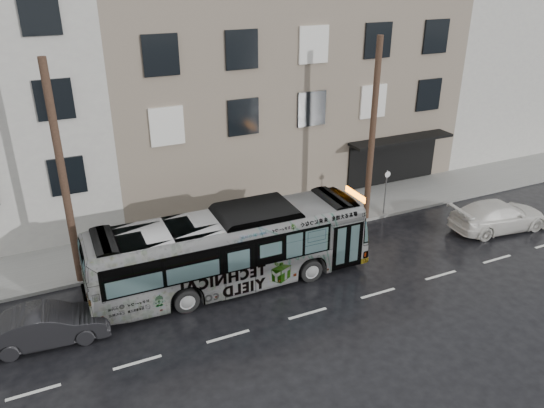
{
  "coord_description": "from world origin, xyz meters",
  "views": [
    {
      "loc": [
        -8.14,
        -16.88,
        12.08
      ],
      "look_at": [
        0.83,
        2.5,
        2.32
      ],
      "focal_mm": 35.0,
      "sensor_mm": 36.0,
      "label": 1
    }
  ],
  "objects_px": {
    "bus": "(231,249)",
    "utility_pole_rear": "(63,178)",
    "utility_pole_front": "(372,133)",
    "dark_sedan": "(48,326)",
    "sign_post": "(385,192)",
    "white_sedan": "(499,216)"
  },
  "relations": [
    {
      "from": "bus",
      "to": "utility_pole_rear",
      "type": "bearing_deg",
      "value": 66.1
    },
    {
      "from": "utility_pole_front",
      "to": "dark_sedan",
      "type": "xyz_separation_m",
      "value": [
        -15.43,
        -3.43,
        -3.98
      ]
    },
    {
      "from": "utility_pole_rear",
      "to": "sign_post",
      "type": "distance_m",
      "value": 15.46
    },
    {
      "from": "utility_pole_front",
      "to": "utility_pole_rear",
      "type": "bearing_deg",
      "value": 180.0
    },
    {
      "from": "dark_sedan",
      "to": "sign_post",
      "type": "bearing_deg",
      "value": -73.99
    },
    {
      "from": "sign_post",
      "to": "white_sedan",
      "type": "relative_size",
      "value": 0.48
    },
    {
      "from": "bus",
      "to": "sign_post",
      "type": "bearing_deg",
      "value": -73.65
    },
    {
      "from": "utility_pole_front",
      "to": "dark_sedan",
      "type": "bearing_deg",
      "value": -167.45
    },
    {
      "from": "utility_pole_front",
      "to": "dark_sedan",
      "type": "distance_m",
      "value": 16.3
    },
    {
      "from": "utility_pole_rear",
      "to": "white_sedan",
      "type": "height_order",
      "value": "utility_pole_rear"
    },
    {
      "from": "dark_sedan",
      "to": "utility_pole_rear",
      "type": "bearing_deg",
      "value": -18.31
    },
    {
      "from": "sign_post",
      "to": "bus",
      "type": "xyz_separation_m",
      "value": [
        -9.44,
        -2.61,
        0.26
      ]
    },
    {
      "from": "white_sedan",
      "to": "dark_sedan",
      "type": "bearing_deg",
      "value": 95.38
    },
    {
      "from": "white_sedan",
      "to": "dark_sedan",
      "type": "distance_m",
      "value": 20.78
    },
    {
      "from": "utility_pole_front",
      "to": "utility_pole_rear",
      "type": "xyz_separation_m",
      "value": [
        -14.0,
        0.0,
        0.0
      ]
    },
    {
      "from": "utility_pole_front",
      "to": "sign_post",
      "type": "xyz_separation_m",
      "value": [
        1.1,
        0.0,
        -3.3
      ]
    },
    {
      "from": "utility_pole_front",
      "to": "sign_post",
      "type": "relative_size",
      "value": 3.75
    },
    {
      "from": "bus",
      "to": "white_sedan",
      "type": "relative_size",
      "value": 2.3
    },
    {
      "from": "bus",
      "to": "white_sedan",
      "type": "bearing_deg",
      "value": -93.09
    },
    {
      "from": "utility_pole_rear",
      "to": "bus",
      "type": "xyz_separation_m",
      "value": [
        5.66,
        -2.61,
        -3.04
      ]
    },
    {
      "from": "utility_pole_rear",
      "to": "dark_sedan",
      "type": "height_order",
      "value": "utility_pole_rear"
    },
    {
      "from": "utility_pole_rear",
      "to": "sign_post",
      "type": "height_order",
      "value": "utility_pole_rear"
    }
  ]
}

